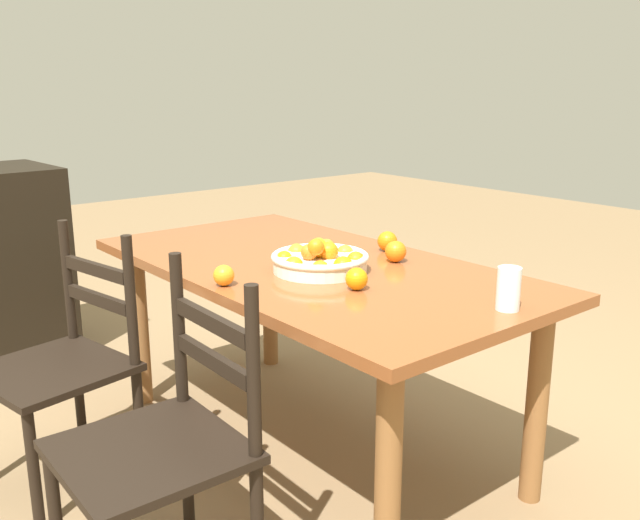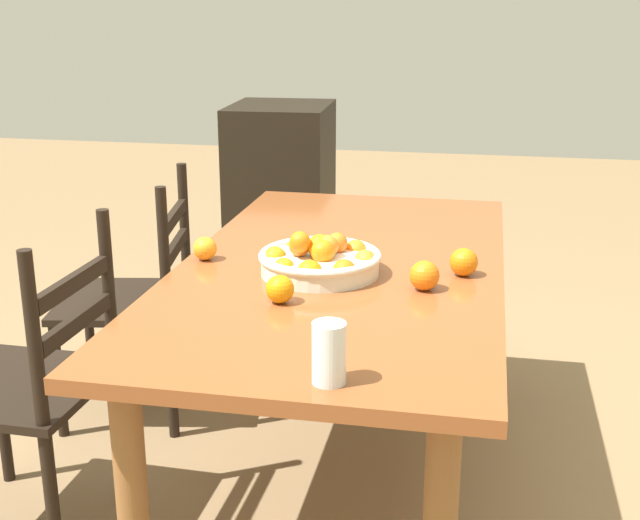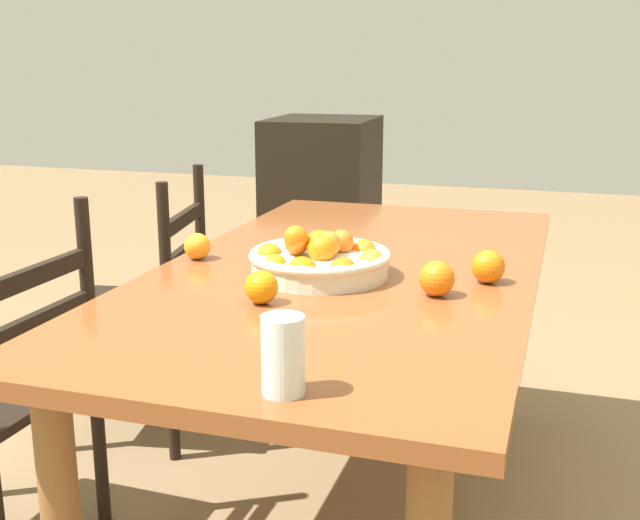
{
  "view_description": "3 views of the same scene",
  "coord_description": "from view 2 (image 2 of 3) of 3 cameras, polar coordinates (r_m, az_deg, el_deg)",
  "views": [
    {
      "loc": [
        -1.92,
        1.53,
        1.38
      ],
      "look_at": [
        -0.11,
        0.04,
        0.77
      ],
      "focal_mm": 38.74,
      "sensor_mm": 36.0,
      "label": 1
    },
    {
      "loc": [
        -2.29,
        -0.4,
        1.47
      ],
      "look_at": [
        -0.11,
        0.04,
        0.77
      ],
      "focal_mm": 47.02,
      "sensor_mm": 36.0,
      "label": 2
    },
    {
      "loc": [
        -1.87,
        -0.52,
        1.25
      ],
      "look_at": [
        -0.11,
        0.04,
        0.77
      ],
      "focal_mm": 44.36,
      "sensor_mm": 36.0,
      "label": 3
    }
  ],
  "objects": [
    {
      "name": "orange_loose_2",
      "position": [
        2.48,
        -7.83,
        0.78
      ],
      "size": [
        0.07,
        0.07,
        0.07
      ],
      "primitive_type": "sphere",
      "color": "orange",
      "rests_on": "dining_table"
    },
    {
      "name": "cabinet",
      "position": [
        4.24,
        -2.64,
        3.97
      ],
      "size": [
        0.58,
        0.51,
        0.97
      ],
      "primitive_type": "cube",
      "rotation": [
        0.0,
        0.0,
        0.05
      ],
      "color": "black",
      "rests_on": "ground"
    },
    {
      "name": "chair_near_window",
      "position": [
        2.48,
        -19.15,
        -8.25
      ],
      "size": [
        0.46,
        0.46,
        0.91
      ],
      "rotation": [
        0.0,
        0.0,
        3.12
      ],
      "color": "black",
      "rests_on": "ground"
    },
    {
      "name": "orange_loose_3",
      "position": [
        2.35,
        9.76,
        -0.14
      ],
      "size": [
        0.08,
        0.08,
        0.08
      ],
      "primitive_type": "sphere",
      "color": "orange",
      "rests_on": "dining_table"
    },
    {
      "name": "fruit_bowl",
      "position": [
        2.33,
        0.01,
        0.03
      ],
      "size": [
        0.34,
        0.34,
        0.13
      ],
      "color": "silver",
      "rests_on": "dining_table"
    },
    {
      "name": "drinking_glass",
      "position": [
        1.67,
        0.62,
        -6.35
      ],
      "size": [
        0.07,
        0.07,
        0.13
      ],
      "primitive_type": "cylinder",
      "color": "silver",
      "rests_on": "dining_table"
    },
    {
      "name": "dining_table",
      "position": [
        2.47,
        1.48,
        -2.24
      ],
      "size": [
        1.76,
        0.92,
        0.73
      ],
      "color": "brown",
      "rests_on": "ground"
    },
    {
      "name": "chair_by_cabinet",
      "position": [
        3.08,
        -12.45,
        -2.77
      ],
      "size": [
        0.52,
        0.52,
        0.9
      ],
      "rotation": [
        0.0,
        0.0,
        3.33
      ],
      "color": "black",
      "rests_on": "ground"
    },
    {
      "name": "orange_loose_1",
      "position": [
        2.22,
        7.12,
        -1.05
      ],
      "size": [
        0.08,
        0.08,
        0.08
      ],
      "primitive_type": "sphere",
      "color": "orange",
      "rests_on": "dining_table"
    },
    {
      "name": "ground_plane",
      "position": [
        2.75,
        1.37,
        -14.97
      ],
      "size": [
        12.0,
        12.0,
        0.0
      ],
      "primitive_type": "plane",
      "color": "olive"
    },
    {
      "name": "orange_loose_0",
      "position": [
        2.12,
        -2.74,
        -1.99
      ],
      "size": [
        0.07,
        0.07,
        0.07
      ],
      "primitive_type": "sphere",
      "color": "orange",
      "rests_on": "dining_table"
    }
  ]
}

